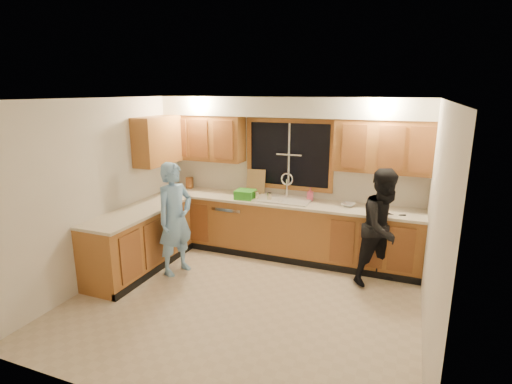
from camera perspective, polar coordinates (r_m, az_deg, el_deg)
floor at (r=5.23m, az=-1.88°, el=-15.40°), size 4.20×4.20×0.00m
ceiling at (r=4.54m, az=-2.15°, el=13.13°), size 4.20×4.20×0.00m
wall_back at (r=6.47m, az=4.72°, el=2.29°), size 4.20×0.00×4.20m
wall_left at (r=5.87m, az=-21.14°, el=0.12°), size 0.00×3.80×3.80m
wall_right at (r=4.38m, az=24.16°, el=-4.83°), size 0.00×3.80×3.80m
base_cabinets_back at (r=6.42m, az=3.78°, el=-5.32°), size 4.20×0.60×0.88m
base_cabinets_left at (r=6.17m, az=-16.21°, el=-6.69°), size 0.60×1.90×0.88m
countertop_back at (r=6.26m, az=3.81°, el=-1.40°), size 4.20×0.63×0.04m
countertop_left at (r=6.02m, az=-16.40°, el=-2.62°), size 0.63×1.90×0.04m
upper_cabinets_left at (r=6.78m, az=-7.31°, el=7.69°), size 1.35×0.33×0.75m
upper_cabinets_right at (r=5.96m, az=17.65°, el=6.24°), size 1.35×0.33×0.75m
upper_cabinets_return at (r=6.53m, az=-13.89°, el=7.15°), size 0.33×0.90×0.75m
soffit at (r=6.17m, az=4.45°, el=12.02°), size 4.20×0.35×0.30m
window_frame at (r=6.40m, az=4.76°, el=5.34°), size 1.44×0.03×1.14m
sink at (r=6.29m, az=3.86°, el=-1.66°), size 0.86×0.52×0.57m
dishwasher at (r=6.71m, az=-3.20°, el=-4.70°), size 0.60×0.56×0.82m
stove at (r=5.77m, az=-19.68°, el=-8.38°), size 0.58×0.75×0.90m
man at (r=5.82m, az=-11.47°, el=-3.76°), size 0.55×0.68×1.63m
woman at (r=5.65m, az=17.87°, el=-4.84°), size 0.98×0.99×1.61m
knife_block at (r=7.11m, az=-9.47°, el=1.32°), size 0.12×0.11×0.20m
cutting_board at (r=6.60m, az=-0.02°, el=1.47°), size 0.32×0.14×0.41m
dish_crate at (r=6.34m, az=-1.54°, el=-0.34°), size 0.31×0.30×0.14m
soap_bottle at (r=6.29m, az=7.74°, el=-0.29°), size 0.11×0.11×0.20m
bowl at (r=6.08m, az=13.02°, el=-1.79°), size 0.23×0.23×0.05m
can_left at (r=6.27m, az=0.06°, el=-0.54°), size 0.09×0.09×0.13m
can_right at (r=6.22m, az=1.91°, el=-0.70°), size 0.08×0.08×0.13m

